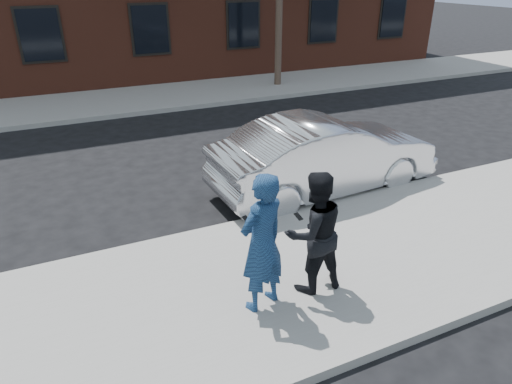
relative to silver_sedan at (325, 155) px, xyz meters
name	(u,v)px	position (x,y,z in m)	size (l,w,h in m)	color
ground	(339,258)	(-1.13, -2.30, -0.79)	(100.00, 100.00, 0.00)	black
near_sidewalk	(348,262)	(-1.13, -2.55, -0.72)	(50.00, 3.50, 0.15)	gray
near_curb	(293,212)	(-1.13, -0.75, -0.72)	(50.00, 0.10, 0.15)	#999691
far_sidewalk	(164,96)	(-1.13, 8.95, -0.72)	(50.00, 3.50, 0.15)	gray
far_curb	(178,109)	(-1.13, 7.15, -0.72)	(50.00, 0.10, 0.15)	#999691
silver_sedan	(325,155)	(0.00, 0.00, 0.00)	(1.67, 4.80, 1.58)	silver
man_hoodie	(262,243)	(-2.83, -2.96, 0.32)	(0.82, 0.67, 1.93)	navy
man_peacoat	(314,233)	(-2.03, -2.90, 0.25)	(0.87, 0.69, 1.77)	black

